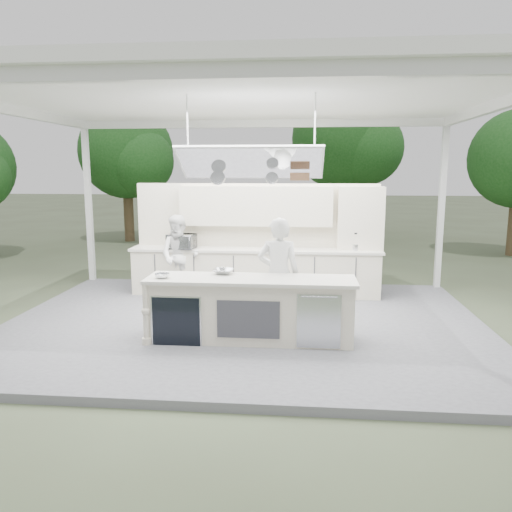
# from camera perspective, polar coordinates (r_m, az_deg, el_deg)

# --- Properties ---
(ground) EXTENTS (90.00, 90.00, 0.00)m
(ground) POSITION_cam_1_polar(r_m,az_deg,el_deg) (8.54, -1.31, -8.22)
(ground) COLOR #4D5B3E
(ground) RESTS_ON ground
(stage_deck) EXTENTS (8.00, 6.00, 0.12)m
(stage_deck) POSITION_cam_1_polar(r_m,az_deg,el_deg) (8.52, -1.32, -7.84)
(stage_deck) COLOR slate
(stage_deck) RESTS_ON ground
(tent) EXTENTS (8.20, 6.20, 3.86)m
(tent) POSITION_cam_1_polar(r_m,az_deg,el_deg) (8.18, -1.41, 17.30)
(tent) COLOR white
(tent) RESTS_ON ground
(demo_island) EXTENTS (3.10, 0.79, 0.95)m
(demo_island) POSITION_cam_1_polar(r_m,az_deg,el_deg) (7.48, -0.77, -6.08)
(demo_island) COLOR beige
(demo_island) RESTS_ON stage_deck
(back_counter) EXTENTS (5.08, 0.72, 0.95)m
(back_counter) POSITION_cam_1_polar(r_m,az_deg,el_deg) (10.22, -0.11, -1.73)
(back_counter) COLOR beige
(back_counter) RESTS_ON stage_deck
(back_wall_unit) EXTENTS (5.05, 0.48, 2.25)m
(back_wall_unit) POSITION_cam_1_polar(r_m,az_deg,el_deg) (10.25, 2.48, 3.82)
(back_wall_unit) COLOR beige
(back_wall_unit) RESTS_ON stage_deck
(tree_cluster) EXTENTS (19.55, 9.40, 5.85)m
(tree_cluster) POSITION_cam_1_polar(r_m,az_deg,el_deg) (17.88, 1.79, 11.89)
(tree_cluster) COLOR #4D3C26
(tree_cluster) RESTS_ON ground
(head_chef) EXTENTS (0.66, 0.43, 1.81)m
(head_chef) POSITION_cam_1_polar(r_m,az_deg,el_deg) (7.83, 2.59, -2.15)
(head_chef) COLOR silver
(head_chef) RESTS_ON stage_deck
(sous_chef) EXTENTS (0.87, 0.72, 1.65)m
(sous_chef) POSITION_cam_1_polar(r_m,az_deg,el_deg) (10.06, -8.71, -0.02)
(sous_chef) COLOR white
(sous_chef) RESTS_ON stage_deck
(toaster_oven) EXTENTS (0.59, 0.44, 0.30)m
(toaster_oven) POSITION_cam_1_polar(r_m,az_deg,el_deg) (10.16, -8.52, 1.65)
(toaster_oven) COLOR silver
(toaster_oven) RESTS_ON back_counter
(bowl_large) EXTENTS (0.35, 0.35, 0.08)m
(bowl_large) POSITION_cam_1_polar(r_m,az_deg,el_deg) (7.67, -3.77, -1.77)
(bowl_large) COLOR #AEB1B5
(bowl_large) RESTS_ON demo_island
(bowl_small) EXTENTS (0.28, 0.28, 0.07)m
(bowl_small) POSITION_cam_1_polar(r_m,az_deg,el_deg) (7.49, -10.66, -2.23)
(bowl_small) COLOR silver
(bowl_small) RESTS_ON demo_island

